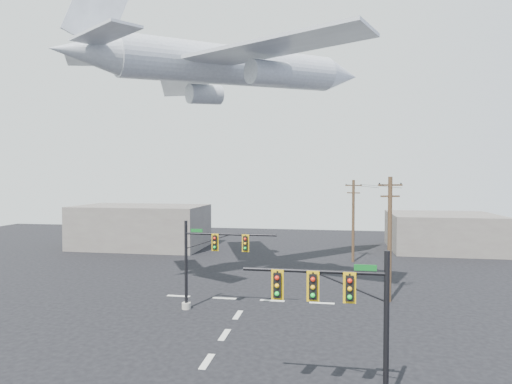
% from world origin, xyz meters
% --- Properties ---
extents(ground, '(120.00, 120.00, 0.00)m').
position_xyz_m(ground, '(0.00, 0.00, 0.00)').
color(ground, black).
rests_on(ground, ground).
extents(lane_markings, '(14.00, 21.20, 0.01)m').
position_xyz_m(lane_markings, '(0.00, 5.33, 0.01)').
color(lane_markings, beige).
rests_on(lane_markings, ground).
extents(signal_mast_near, '(6.55, 0.76, 6.95)m').
position_xyz_m(signal_mast_near, '(7.40, -3.61, 3.92)').
color(signal_mast_near, gray).
rests_on(signal_mast_near, ground).
extents(signal_mast_far, '(7.30, 0.74, 6.76)m').
position_xyz_m(signal_mast_far, '(-2.64, 8.70, 3.67)').
color(signal_mast_far, gray).
rests_on(signal_mast_far, ground).
extents(utility_pole_a, '(1.98, 0.69, 10.10)m').
position_xyz_m(utility_pole_a, '(11.34, 13.33, 5.28)').
color(utility_pole_a, '#452D1D').
rests_on(utility_pole_a, ground).
extents(utility_pole_b, '(1.92, 0.70, 9.74)m').
position_xyz_m(utility_pole_b, '(9.35, 29.39, 5.09)').
color(utility_pole_b, '#452D1D').
rests_on(utility_pole_b, ground).
extents(power_lines, '(3.80, 16.07, 0.03)m').
position_xyz_m(power_lines, '(10.34, 21.36, 9.20)').
color(power_lines, black).
extents(airliner, '(27.23, 26.97, 8.70)m').
position_xyz_m(airliner, '(-2.14, 17.39, 20.41)').
color(airliner, silver).
extents(building_left, '(18.00, 10.00, 6.00)m').
position_xyz_m(building_left, '(-20.00, 35.00, 3.00)').
color(building_left, '#66615A').
rests_on(building_left, ground).
extents(building_right, '(14.00, 12.00, 5.00)m').
position_xyz_m(building_right, '(22.00, 40.00, 2.50)').
color(building_right, '#66615A').
rests_on(building_right, ground).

